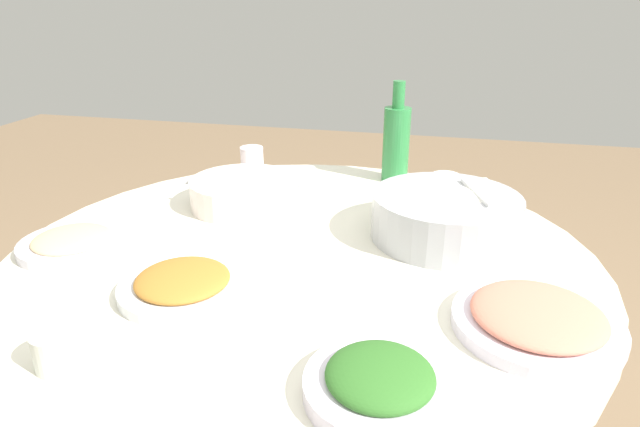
% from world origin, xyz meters
% --- Properties ---
extents(round_dining_table, '(1.12, 1.12, 0.76)m').
position_xyz_m(round_dining_table, '(0.00, 0.00, 0.61)').
color(round_dining_table, '#99999E').
rests_on(round_dining_table, ground).
extents(rice_bowl, '(0.30, 0.30, 0.10)m').
position_xyz_m(rice_bowl, '(0.13, -0.27, 0.81)').
color(rice_bowl, '#B2B5BA').
rests_on(rice_bowl, round_dining_table).
extents(soup_bowl, '(0.25, 0.27, 0.06)m').
position_xyz_m(soup_bowl, '(0.20, 0.19, 0.79)').
color(soup_bowl, white).
rests_on(soup_bowl, round_dining_table).
extents(dish_tofu_braise, '(0.21, 0.21, 0.04)m').
position_xyz_m(dish_tofu_braise, '(-0.19, 0.15, 0.78)').
color(dish_tofu_braise, silver).
rests_on(dish_tofu_braise, round_dining_table).
extents(dish_greens, '(0.19, 0.19, 0.05)m').
position_xyz_m(dish_greens, '(-0.36, -0.20, 0.78)').
color(dish_greens, silver).
rests_on(dish_greens, round_dining_table).
extents(dish_noodles, '(0.20, 0.20, 0.03)m').
position_xyz_m(dish_noodles, '(-0.09, 0.44, 0.78)').
color(dish_noodles, silver).
rests_on(dish_noodles, round_dining_table).
extents(dish_shrimp, '(0.25, 0.25, 0.04)m').
position_xyz_m(dish_shrimp, '(-0.17, -0.41, 0.78)').
color(dish_shrimp, silver).
rests_on(dish_shrimp, round_dining_table).
extents(green_bottle, '(0.07, 0.07, 0.26)m').
position_xyz_m(green_bottle, '(0.47, -0.13, 0.87)').
color(green_bottle, '#2E8240').
rests_on(green_bottle, round_dining_table).
extents(tea_cup_near, '(0.07, 0.07, 0.05)m').
position_xyz_m(tea_cup_near, '(-0.40, 0.23, 0.79)').
color(tea_cup_near, silver).
rests_on(tea_cup_near, round_dining_table).
extents(tea_cup_far, '(0.07, 0.07, 0.05)m').
position_xyz_m(tea_cup_far, '(0.38, -0.26, 0.79)').
color(tea_cup_far, white).
rests_on(tea_cup_far, round_dining_table).
extents(tea_cup_side, '(0.06, 0.06, 0.07)m').
position_xyz_m(tea_cup_side, '(0.45, 0.26, 0.80)').
color(tea_cup_side, white).
rests_on(tea_cup_side, round_dining_table).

